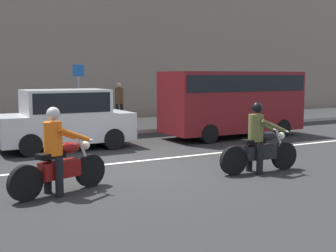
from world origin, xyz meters
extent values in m
plane|color=#262626|center=(0.00, 0.00, 0.00)|extent=(80.00, 80.00, 0.00)
cube|color=#A8A399|center=(0.00, 8.00, 0.07)|extent=(40.00, 4.40, 0.14)
cube|color=silver|center=(0.62, 0.90, 0.00)|extent=(18.00, 0.14, 0.01)
cylinder|color=black|center=(-1.52, -1.01, 0.33)|extent=(0.66, 0.32, 0.66)
cylinder|color=black|center=(-2.86, -1.45, 0.33)|extent=(0.66, 0.32, 0.66)
cylinder|color=silver|center=(-1.63, -1.05, 0.66)|extent=(0.34, 0.16, 0.73)
cube|color=maroon|center=(-2.19, -1.23, 0.47)|extent=(0.83, 0.51, 0.32)
ellipsoid|color=maroon|center=(-1.98, -1.16, 0.85)|extent=(0.53, 0.38, 0.22)
cube|color=black|center=(-2.36, -1.29, 0.75)|extent=(0.57, 0.39, 0.10)
cylinder|color=silver|center=(-1.69, -1.07, 0.99)|extent=(0.26, 0.68, 0.04)
sphere|color=silver|center=(-1.61, -1.04, 0.85)|extent=(0.17, 0.17, 0.17)
cylinder|color=silver|center=(-2.52, -1.17, 0.35)|extent=(0.69, 0.29, 0.07)
cylinder|color=black|center=(-2.26, -1.47, 0.37)|extent=(0.19, 0.19, 0.73)
cylinder|color=black|center=(-2.38, -1.09, 0.37)|extent=(0.19, 0.19, 0.73)
cylinder|color=orange|center=(-2.30, -1.27, 1.06)|extent=(0.43, 0.43, 0.62)
cylinder|color=orange|center=(-1.93, -1.38, 1.12)|extent=(0.67, 0.30, 0.34)
cylinder|color=orange|center=(-2.06, -0.96, 1.12)|extent=(0.67, 0.30, 0.34)
sphere|color=tan|center=(-2.28, -1.26, 1.49)|extent=(0.20, 0.20, 0.20)
sphere|color=#B7B7BC|center=(-2.28, -1.26, 1.52)|extent=(0.25, 0.25, 0.25)
cylinder|color=black|center=(3.04, -1.67, 0.33)|extent=(0.67, 0.17, 0.66)
cylinder|color=black|center=(1.63, -1.57, 0.33)|extent=(0.67, 0.17, 0.66)
cylinder|color=silver|center=(2.92, -1.66, 0.64)|extent=(0.33, 0.08, 0.69)
cube|color=black|center=(2.33, -1.62, 0.47)|extent=(0.79, 0.33, 0.32)
ellipsoid|color=black|center=(2.55, -1.63, 0.83)|extent=(0.50, 0.27, 0.22)
cube|color=black|center=(2.15, -1.60, 0.73)|extent=(0.54, 0.28, 0.10)
cylinder|color=silver|center=(2.86, -1.65, 0.95)|extent=(0.09, 0.70, 0.04)
sphere|color=silver|center=(2.94, -1.66, 0.81)|extent=(0.17, 0.17, 0.17)
cylinder|color=silver|center=(2.04, -1.44, 0.35)|extent=(0.70, 0.12, 0.07)
cylinder|color=black|center=(2.18, -1.81, 0.35)|extent=(0.16, 0.16, 0.71)
cylinder|color=black|center=(2.21, -1.41, 0.35)|extent=(0.16, 0.16, 0.71)
cylinder|color=brown|center=(2.21, -1.61, 1.04)|extent=(0.36, 0.36, 0.62)
cylinder|color=brown|center=(2.52, -1.85, 1.09)|extent=(0.68, 0.14, 0.35)
cylinder|color=brown|center=(2.55, -1.41, 1.09)|extent=(0.68, 0.14, 0.35)
sphere|color=tan|center=(2.23, -1.61, 1.46)|extent=(0.20, 0.20, 0.20)
sphere|color=black|center=(2.23, -1.61, 1.49)|extent=(0.25, 0.25, 0.25)
cube|color=maroon|center=(5.30, 3.37, 1.30)|extent=(5.14, 1.90, 2.11)
cube|color=black|center=(5.30, 3.37, 1.95)|extent=(4.99, 1.93, 0.56)
cylinder|color=black|center=(6.89, 3.37, 0.32)|extent=(0.64, 1.96, 0.64)
cylinder|color=black|center=(3.70, 3.37, 0.32)|extent=(0.64, 1.96, 0.64)
cube|color=#B2B5BA|center=(-0.68, 3.68, 0.66)|extent=(3.93, 1.70, 0.84)
cube|color=#B2B5BA|center=(-0.68, 3.68, 1.44)|extent=(2.44, 1.56, 0.72)
cube|color=black|center=(-0.68, 3.68, 1.44)|extent=(2.24, 1.59, 0.58)
cylinder|color=black|center=(0.53, 3.68, 0.32)|extent=(0.64, 1.76, 0.64)
cylinder|color=black|center=(-1.90, 3.68, 0.32)|extent=(0.64, 1.76, 0.64)
cylinder|color=gray|center=(0.79, 7.09, 1.40)|extent=(0.08, 0.08, 2.51)
cube|color=#1959B2|center=(0.79, 7.06, 2.40)|extent=(0.44, 0.03, 0.44)
cylinder|color=black|center=(2.50, 7.44, 0.60)|extent=(0.14, 0.14, 0.92)
cylinder|color=black|center=(2.70, 7.44, 0.60)|extent=(0.14, 0.14, 0.92)
cylinder|color=#4C3823|center=(2.60, 7.44, 1.39)|extent=(0.34, 0.34, 0.65)
sphere|color=tan|center=(2.60, 7.44, 1.82)|extent=(0.21, 0.21, 0.21)
camera|label=1|loc=(-4.28, -9.31, 2.23)|focal=46.86mm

